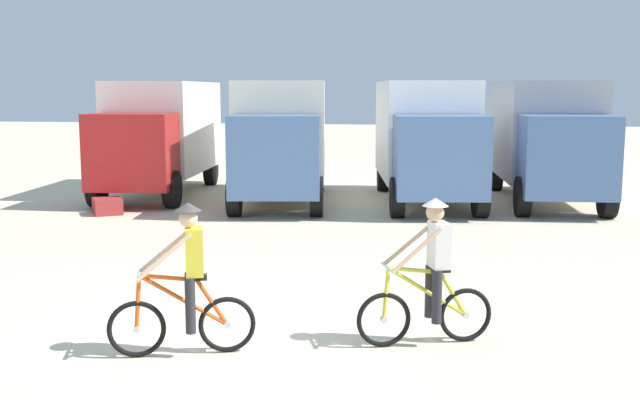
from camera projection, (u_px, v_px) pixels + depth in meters
name	position (u px, v px, depth m)	size (l,w,h in m)	color
ground_plane	(236.00, 334.00, 9.69)	(120.00, 120.00, 0.00)	beige
box_truck_white_box	(161.00, 132.00, 22.60)	(3.13, 6.98, 3.35)	white
box_truck_cream_rv	(281.00, 134.00, 21.18)	(3.46, 7.05, 3.35)	beige
box_truck_avon_van	(426.00, 135.00, 21.00)	(3.44, 7.04, 3.35)	white
box_truck_grey_hauler	(546.00, 135.00, 21.06)	(2.91, 6.92, 3.35)	#9E9EA3
cyclist_orange_shirt	(186.00, 285.00, 8.83)	(1.64, 0.74, 1.82)	black
cyclist_cowboy_hat	(430.00, 277.00, 9.20)	(1.63, 0.77, 1.82)	black
supply_crate	(107.00, 206.00, 19.06)	(0.68, 0.72, 0.40)	#9E2D2D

